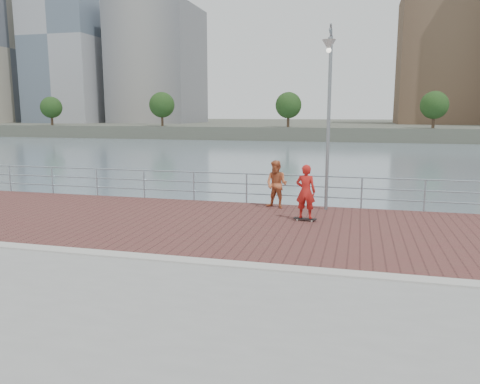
% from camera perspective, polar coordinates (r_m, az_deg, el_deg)
% --- Properties ---
extents(water, '(400.00, 400.00, 0.00)m').
position_cam_1_polar(water, '(11.29, -2.65, -18.49)').
color(water, slate).
rests_on(water, ground).
extents(brick_lane, '(40.00, 6.80, 0.02)m').
position_cam_1_polar(brick_lane, '(13.84, 1.64, -4.18)').
color(brick_lane, brown).
rests_on(brick_lane, seawall).
extents(curb, '(40.00, 0.40, 0.06)m').
position_cam_1_polar(curb, '(10.49, -2.74, -8.67)').
color(curb, '#B7B5AD').
rests_on(curb, seawall).
extents(far_shore, '(320.00, 95.00, 2.50)m').
position_cam_1_polar(far_shore, '(132.10, 13.17, 7.76)').
color(far_shore, '#4C5142').
rests_on(far_shore, ground).
extents(guardrail, '(39.06, 0.06, 1.13)m').
position_cam_1_polar(guardrail, '(16.97, 4.18, 0.76)').
color(guardrail, '#8C9EA8').
rests_on(guardrail, brick_lane).
extents(street_lamp, '(0.42, 1.23, 5.81)m').
position_cam_1_polar(street_lamp, '(15.63, 10.77, 12.48)').
color(street_lamp, gray).
rests_on(street_lamp, brick_lane).
extents(skateboard, '(0.72, 0.24, 0.08)m').
position_cam_1_polar(skateboard, '(14.58, 7.93, -3.25)').
color(skateboard, black).
rests_on(skateboard, brick_lane).
extents(skateboarder, '(0.64, 0.45, 1.66)m').
position_cam_1_polar(skateboarder, '(14.42, 8.01, 0.06)').
color(skateboarder, red).
rests_on(skateboarder, skateboard).
extents(bystander, '(0.96, 0.84, 1.66)m').
position_cam_1_polar(bystander, '(16.28, 4.48, 0.94)').
color(bystander, '#C7653A').
rests_on(bystander, brick_lane).
extents(shoreline_trees, '(144.69, 5.09, 6.78)m').
position_cam_1_polar(shoreline_trees, '(86.77, 19.05, 10.04)').
color(shoreline_trees, '#473323').
rests_on(shoreline_trees, far_shore).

